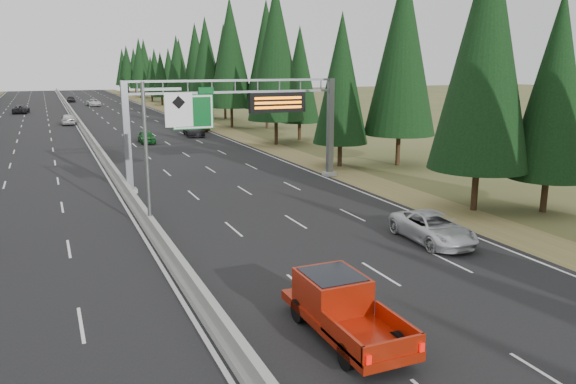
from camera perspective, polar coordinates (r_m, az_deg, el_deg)
name	(u,v)px	position (r m, az deg, el deg)	size (l,w,h in m)	color
road	(82,129)	(85.53, -20.20, 6.07)	(32.00, 260.00, 0.08)	black
shoulder_right	(204,123)	(88.33, -8.55, 6.90)	(3.60, 260.00, 0.06)	olive
median_barrier	(82,126)	(85.49, -20.22, 6.32)	(0.70, 260.00, 0.85)	gray
sign_gantry	(244,115)	(42.27, -4.45, 7.81)	(16.75, 0.98, 7.80)	slate
hov_sign_pole	(157,146)	(30.67, -13.15, 4.60)	(2.80, 0.50, 8.00)	slate
tree_row_right	(273,61)	(71.61, -1.57, 13.12)	(12.04, 240.08, 18.39)	black
silver_minivan	(433,228)	(29.58, 14.50, -3.53)	(2.45, 5.31, 1.48)	silver
red_pickup	(338,302)	(19.27, 5.14, -11.10)	(2.10, 5.87, 1.91)	black
car_ahead_green	(146,137)	(67.16, -14.18, 5.46)	(1.66, 4.12, 1.40)	#13561D
car_ahead_dkred	(198,125)	(78.23, -9.09, 6.77)	(1.74, 5.00, 1.65)	#54180C
car_ahead_dkgrey	(193,130)	(72.52, -9.58, 6.25)	(2.19, 5.38, 1.56)	black
car_ahead_white	(94,103)	(130.72, -19.14, 8.57)	(2.51, 5.44, 1.51)	silver
car_ahead_far	(71,99)	(146.60, -21.19, 8.80)	(1.73, 4.30, 1.47)	black
car_onc_white	(68,119)	(91.33, -21.43, 6.91)	(1.95, 4.86, 1.65)	silver
car_onc_far	(21,109)	(116.20, -25.49, 7.60)	(2.51, 5.44, 1.51)	black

